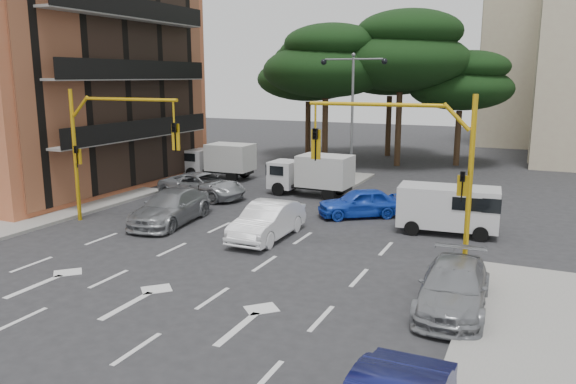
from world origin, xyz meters
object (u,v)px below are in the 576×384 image
at_px(car_white_hatch, 267,221).
at_px(box_truck_a, 219,161).
at_px(car_silver_parked, 454,287).
at_px(van_white, 448,210).
at_px(street_lamp_center, 353,95).
at_px(signal_mast_left, 105,138).
at_px(car_silver_wagon, 171,207).
at_px(box_truck_b, 311,175).
at_px(car_silver_cross_a, 203,186).
at_px(car_blue_compact, 360,203).
at_px(signal_mast_right, 416,156).

distance_m(car_white_hatch, box_truck_a, 14.31).
bearing_deg(car_silver_parked, van_white, 97.04).
relative_size(street_lamp_center, car_silver_parked, 1.68).
bearing_deg(car_white_hatch, signal_mast_left, -173.39).
distance_m(signal_mast_left, box_truck_a, 12.41).
xyz_separation_m(car_silver_wagon, box_truck_b, (3.54, 8.20, 0.42)).
bearing_deg(car_silver_cross_a, van_white, -92.04).
xyz_separation_m(signal_mast_left, car_silver_parked, (15.50, -3.35, -3.21)).
bearing_deg(box_truck_b, van_white, -118.21).
bearing_deg(car_silver_cross_a, car_white_hatch, -124.60).
bearing_deg(van_white, box_truck_b, -124.68).
bearing_deg(car_silver_parked, car_blue_compact, 118.30).
relative_size(car_white_hatch, car_silver_parked, 0.98).
height_order(signal_mast_right, box_truck_b, signal_mast_right).
relative_size(signal_mast_left, car_silver_cross_a, 1.21).
xyz_separation_m(car_silver_parked, box_truck_b, (-9.58, 12.86, 0.49)).
bearing_deg(signal_mast_left, car_silver_wagon, 28.74).
bearing_deg(car_white_hatch, street_lamp_center, 92.79).
height_order(car_silver_parked, box_truck_b, box_truck_b).
bearing_deg(van_white, car_silver_cross_a, -101.63).
bearing_deg(van_white, car_blue_compact, -110.32).
bearing_deg(street_lamp_center, signal_mast_left, -115.91).
height_order(car_blue_compact, car_silver_cross_a, car_silver_cross_a).
relative_size(signal_mast_right, car_silver_parked, 1.30).
bearing_deg(car_silver_parked, signal_mast_right, 116.66).
bearing_deg(car_silver_parked, car_silver_cross_a, 143.55).
height_order(box_truck_a, box_truck_b, box_truck_b).
relative_size(signal_mast_right, signal_mast_left, 1.00).
bearing_deg(car_white_hatch, car_silver_wagon, 175.13).
relative_size(street_lamp_center, van_white, 1.89).
height_order(signal_mast_right, car_silver_wagon, signal_mast_right).
xyz_separation_m(signal_mast_right, box_truck_b, (-7.68, 9.51, -2.73)).
height_order(car_silver_wagon, box_truck_b, box_truck_b).
relative_size(street_lamp_center, car_blue_compact, 1.94).
height_order(street_lamp_center, car_blue_compact, street_lamp_center).
bearing_deg(signal_mast_right, signal_mast_left, 180.00).
distance_m(signal_mast_left, box_truck_b, 11.53).
relative_size(car_blue_compact, car_silver_cross_a, 0.81).
bearing_deg(van_white, box_truck_a, -119.44).
height_order(car_silver_cross_a, van_white, van_white).
xyz_separation_m(car_silver_wagon, van_white, (11.71, 3.46, 0.28)).
height_order(signal_mast_left, car_silver_cross_a, signal_mast_left).
relative_size(car_white_hatch, car_blue_compact, 1.13).
bearing_deg(signal_mast_right, car_silver_parked, -60.53).
height_order(signal_mast_left, box_truck_a, signal_mast_left).
bearing_deg(signal_mast_left, van_white, 18.71).
bearing_deg(signal_mast_left, car_white_hatch, 6.80).
relative_size(signal_mast_left, car_silver_parked, 1.30).
xyz_separation_m(van_white, box_truck_b, (-8.17, 4.74, 0.13)).
distance_m(car_blue_compact, car_silver_parked, 10.88).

